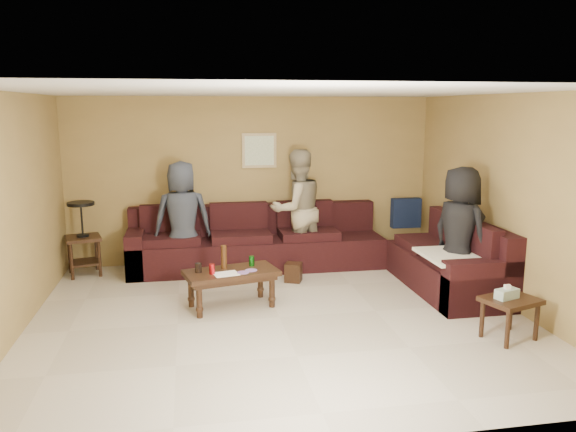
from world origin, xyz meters
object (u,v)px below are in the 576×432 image
(person_middle, at_px, (297,209))
(person_right, at_px, (460,233))
(end_table_left, at_px, (83,237))
(side_table_right, at_px, (510,303))
(coffee_table, at_px, (231,276))
(person_left, at_px, (183,219))
(sectional_sofa, at_px, (319,253))
(waste_bin, at_px, (293,272))

(person_middle, distance_m, person_right, 2.39)
(end_table_left, xyz_separation_m, side_table_right, (4.66, -3.12, -0.17))
(coffee_table, relative_size, person_left, 0.72)
(sectional_sofa, distance_m, coffee_table, 1.71)
(side_table_right, height_order, person_left, person_left)
(waste_bin, xyz_separation_m, person_left, (-1.47, 0.58, 0.68))
(person_left, relative_size, person_right, 0.99)
(person_right, bearing_deg, sectional_sofa, 28.47)
(person_left, bearing_deg, person_middle, 177.84)
(end_table_left, bearing_deg, person_middle, -3.02)
(waste_bin, distance_m, person_left, 1.72)
(person_left, bearing_deg, sectional_sofa, 164.10)
(end_table_left, bearing_deg, coffee_table, -40.85)
(side_table_right, distance_m, person_right, 1.36)
(sectional_sofa, bearing_deg, person_left, 169.26)
(waste_bin, xyz_separation_m, person_right, (1.89, -1.00, 0.69))
(coffee_table, bearing_deg, person_middle, 54.27)
(side_table_right, height_order, waste_bin, side_table_right)
(person_right, bearing_deg, person_middle, 23.86)
(coffee_table, bearing_deg, person_right, -3.07)
(side_table_right, distance_m, person_middle, 3.41)
(waste_bin, bearing_deg, coffee_table, -137.10)
(coffee_table, distance_m, side_table_right, 3.08)
(end_table_left, height_order, person_right, person_right)
(sectional_sofa, bearing_deg, side_table_right, -60.92)
(side_table_right, xyz_separation_m, person_left, (-3.28, 2.87, 0.43))
(sectional_sofa, distance_m, waste_bin, 0.51)
(side_table_right, bearing_deg, coffee_table, 152.16)
(side_table_right, relative_size, person_left, 0.39)
(person_left, height_order, person_middle, person_middle)
(person_middle, bearing_deg, person_right, 116.69)
(coffee_table, distance_m, waste_bin, 1.27)
(end_table_left, height_order, side_table_right, end_table_left)
(side_table_right, xyz_separation_m, waste_bin, (-1.81, 2.29, -0.25))
(sectional_sofa, bearing_deg, waste_bin, -150.97)
(sectional_sofa, relative_size, coffee_table, 3.97)
(side_table_right, height_order, person_right, person_right)
(end_table_left, xyz_separation_m, waste_bin, (2.85, -0.83, -0.42))
(sectional_sofa, distance_m, side_table_right, 2.88)
(person_left, relative_size, person_middle, 0.93)
(coffee_table, relative_size, person_right, 0.71)
(sectional_sofa, relative_size, person_left, 2.87)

